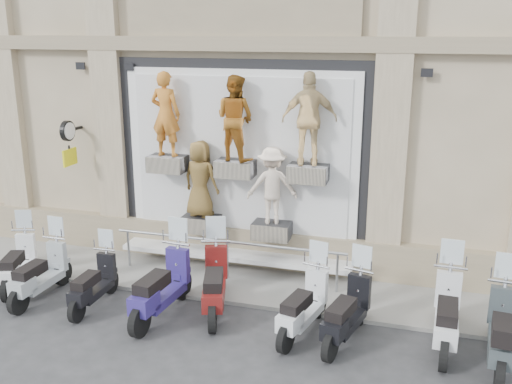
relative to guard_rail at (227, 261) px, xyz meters
The scene contains 14 objects.
ground 2.05m from the guard_rail, 90.00° to the right, with size 90.00×90.00×0.00m, color #2D2D30.
sidewalk 0.44m from the guard_rail, 90.00° to the left, with size 16.00×2.20×0.08m, color gray.
shop_vitrine 2.13m from the guard_rail, 82.93° to the left, with size 5.60×0.91×4.30m.
guard_rail is the anchor object (origin of this frame).
clock_sign_bracket 4.57m from the guard_rail, behind, with size 0.10×0.80×1.02m.
scooter_b 4.29m from the guard_rail, 160.14° to the right, with size 0.53×1.82×1.48m, color white, non-canonical shape.
scooter_c 3.72m from the guard_rail, 151.49° to the right, with size 0.54×1.86×1.51m, color #90979C, non-canonical shape.
scooter_d 2.74m from the guard_rail, 139.15° to the right, with size 0.50×1.70×1.38m, color black, non-canonical shape.
scooter_e 1.93m from the guard_rail, 110.25° to the right, with size 0.62×2.11×1.72m, color navy, non-canonical shape.
scooter_f 1.40m from the guard_rail, 80.72° to the right, with size 0.60×2.06×1.67m, color #5C110F, non-canonical shape.
scooter_g 2.59m from the guard_rail, 40.07° to the right, with size 0.55×1.87×1.52m, color silver, non-canonical shape.
scooter_h 3.22m from the guard_rail, 31.87° to the right, with size 0.55×1.90×1.54m, color black, non-canonical shape.
scooter_i 4.55m from the guard_rail, 17.54° to the right, with size 0.60×2.05×1.66m, color silver, non-canonical shape.
scooter_j 5.43m from the guard_rail, 18.37° to the right, with size 0.59×2.02×1.64m, color #32393D, non-canonical shape.
Camera 1 is at (3.72, -8.43, 5.12)m, focal length 40.00 mm.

